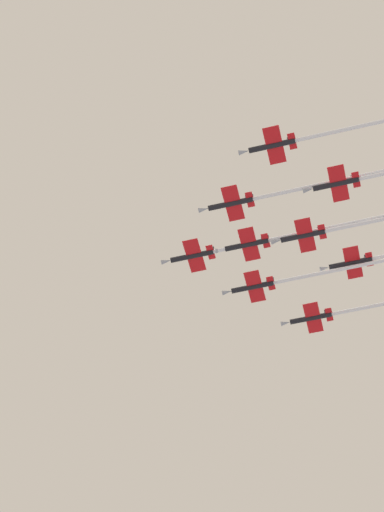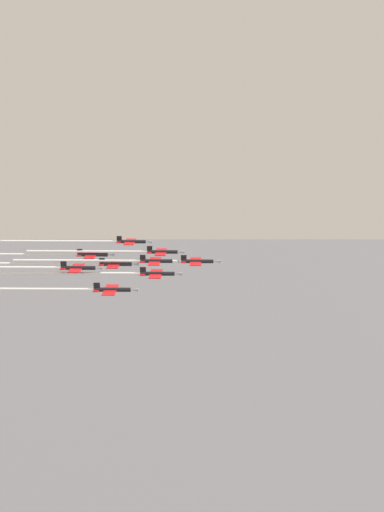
{
  "view_description": "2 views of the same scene",
  "coord_description": "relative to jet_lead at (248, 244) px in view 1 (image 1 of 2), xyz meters",
  "views": [
    {
      "loc": [
        -125.44,
        -35.26,
        3.67
      ],
      "look_at": [
        -3.08,
        7.68,
        193.42
      ],
      "focal_mm": 67.08,
      "sensor_mm": 36.0,
      "label": 1
    },
    {
      "loc": [
        180.79,
        25.67,
        248.17
      ],
      "look_at": [
        0.06,
        6.22,
        196.08
      ],
      "focal_mm": 41.15,
      "sensor_mm": 36.0,
      "label": 2
    }
  ],
  "objects": [
    {
      "name": "jet_port_trail",
      "position": [
        2.4,
        -25.84,
        -1.09
      ],
      "size": [
        9.67,
        52.68,
        2.75
      ],
      "rotation": [
        0.0,
        0.0,
        0.09
      ],
      "color": "black"
    },
    {
      "name": "jet_starboard_inner",
      "position": [
        13.56,
        -13.39,
        -0.41
      ],
      "size": [
        10.14,
        60.53,
        2.75
      ],
      "rotation": [
        0.0,
        0.0,
        0.09
      ],
      "color": "black"
    },
    {
      "name": "jet_port_outer",
      "position": [
        1.24,
        -13.34,
        0.03
      ],
      "size": [
        9.67,
        54.89,
        2.75
      ],
      "rotation": [
        0.0,
        0.0,
        0.09
      ],
      "color": "black"
    },
    {
      "name": "jet_starboard_trail",
      "position": [
        -9.1,
        -34.57,
        -1.4
      ],
      "size": [
        9.67,
        47.4,
        2.75
      ],
      "rotation": [
        0.0,
        0.0,
        0.09
      ],
      "color": "black"
    },
    {
      "name": "jet_lead",
      "position": [
        0.0,
        0.0,
        0.0
      ],
      "size": [
        9.67,
        55.1,
        2.75
      ],
      "rotation": [
        0.0,
        0.0,
        0.09
      ],
      "color": "black"
    },
    {
      "name": "jet_port_inner",
      "position": [
        -11.07,
        -13.37,
        -0.26
      ],
      "size": [
        9.67,
        55.16,
        2.75
      ],
      "rotation": [
        0.0,
        0.0,
        0.09
      ],
      "color": "black"
    },
    {
      "name": "jet_center_rear",
      "position": [
        26.77,
        -23.04,
        -1.43
      ],
      "size": [
        9.83,
        57.2,
        2.75
      ],
      "rotation": [
        0.0,
        0.0,
        0.09
      ],
      "color": "black"
    },
    {
      "name": "jet_starboard_outer",
      "position": [
        -22.11,
        -27.11,
        0.21
      ],
      "size": [
        9.73,
        56.11,
        2.75
      ],
      "rotation": [
        0.0,
        0.0,
        0.09
      ],
      "color": "black"
    }
  ]
}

